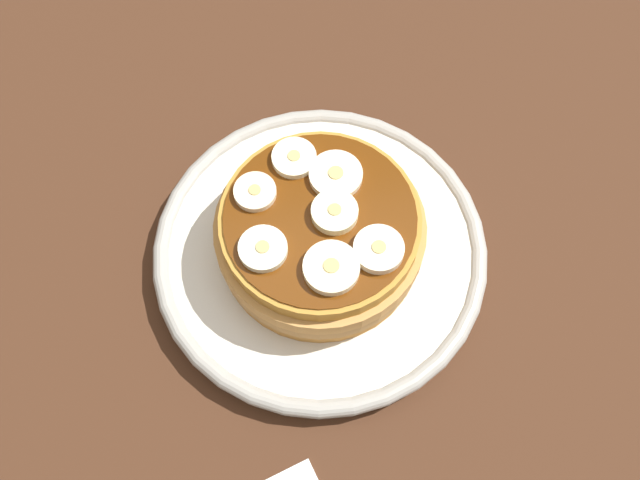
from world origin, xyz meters
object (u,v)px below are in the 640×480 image
banana_slice_4 (263,249)px  banana_slice_6 (336,175)px  banana_slice_2 (294,158)px  plate (320,253)px  banana_slice_3 (379,250)px  banana_slice_0 (336,219)px  banana_slice_1 (255,192)px  pancake_stack (319,232)px  banana_slice_5 (330,268)px

banana_slice_4 → banana_slice_6: (-5.52, -4.36, -0.01)cm
banana_slice_2 → banana_slice_6: bearing=144.2°
plate → banana_slice_3: size_ratio=7.29×
banana_slice_0 → banana_slice_2: bearing=-69.5°
plate → banana_slice_1: size_ratio=8.44×
banana_slice_0 → banana_slice_4: (4.91, 1.20, -0.08)cm
pancake_stack → banana_slice_5: size_ratio=3.99×
banana_slice_6 → banana_slice_0: bearing=78.9°
banana_slice_4 → banana_slice_6: size_ratio=0.88×
banana_slice_0 → banana_slice_5: 3.45cm
banana_slice_5 → banana_slice_2: bearing=-84.4°
banana_slice_0 → banana_slice_5: size_ratio=0.85×
plate → pancake_stack: (0.05, -0.14, 3.13)cm
banana_slice_0 → banana_slice_4: 5.05cm
plate → banana_slice_0: size_ratio=7.74×
pancake_stack → banana_slice_2: (0.84, -4.35, 2.77)cm
plate → banana_slice_5: size_ratio=6.60×
banana_slice_4 → banana_slice_2: bearing=-116.6°
banana_slice_0 → pancake_stack: bearing=-30.0°
pancake_stack → banana_slice_2: size_ratio=4.78×
banana_slice_0 → banana_slice_3: bearing=130.0°
banana_slice_1 → banana_slice_6: 5.40cm
banana_slice_0 → banana_slice_6: banana_slice_0 is taller
banana_slice_2 → banana_slice_5: bearing=95.6°
banana_slice_3 → banana_slice_6: size_ratio=0.91×
banana_slice_1 → banana_slice_3: bearing=141.6°
banana_slice_1 → banana_slice_2: same height
pancake_stack → banana_slice_3: banana_slice_3 is taller
banana_slice_6 → banana_slice_2: bearing=-35.8°
plate → banana_slice_0: (-0.95, 0.43, 5.98)cm
banana_slice_1 → banana_slice_4: 4.11cm
banana_slice_1 → banana_slice_2: bearing=-145.4°
banana_slice_0 → plate: bearing=-24.6°
banana_slice_1 → banana_slice_4: size_ratio=0.89×
banana_slice_0 → banana_slice_1: banana_slice_0 is taller
plate → banana_slice_2: (0.89, -4.49, 5.90)cm
banana_slice_3 → banana_slice_6: bearing=-74.7°
banana_slice_4 → banana_slice_5: 4.40cm
banana_slice_2 → plate: bearing=101.2°
banana_slice_6 → plate: bearing=60.1°
banana_slice_2 → banana_slice_4: (3.07, 6.13, 0.01)cm
banana_slice_0 → banana_slice_1: (4.77, -2.90, -0.10)cm
pancake_stack → banana_slice_2: 5.22cm
banana_slice_4 → banana_slice_0: bearing=-166.2°
banana_slice_3 → banana_slice_4: size_ratio=1.03×
pancake_stack → banana_slice_3: size_ratio=4.41×
pancake_stack → banana_slice_1: (3.78, -2.32, 2.75)cm
banana_slice_1 → banana_slice_3: banana_slice_3 is taller
banana_slice_3 → banana_slice_5: bearing=11.8°
banana_slice_0 → banana_slice_2: banana_slice_0 is taller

